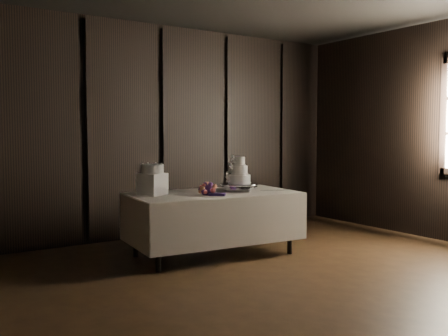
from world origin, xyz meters
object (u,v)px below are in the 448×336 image
(display_table, at_px, (214,221))
(cake_stand, at_px, (239,187))
(box_pedestal, at_px, (153,184))
(small_cake, at_px, (152,169))
(wedding_cake, at_px, (238,173))
(bouquet, at_px, (208,189))

(display_table, bearing_deg, cake_stand, 4.28)
(cake_stand, height_order, box_pedestal, box_pedestal)
(cake_stand, bearing_deg, small_cake, 169.54)
(box_pedestal, distance_m, small_cake, 0.18)
(box_pedestal, height_order, small_cake, small_cake)
(wedding_cake, bearing_deg, cake_stand, 50.21)
(cake_stand, xyz_separation_m, box_pedestal, (-1.08, 0.20, 0.08))
(bouquet, bearing_deg, cake_stand, 14.58)
(display_table, distance_m, small_cake, 0.98)
(display_table, bearing_deg, small_cake, 169.92)
(display_table, distance_m, cake_stand, 0.54)
(wedding_cake, distance_m, box_pedestal, 1.08)
(display_table, xyz_separation_m, cake_stand, (0.37, -0.01, 0.39))
(display_table, relative_size, wedding_cake, 6.31)
(wedding_cake, xyz_separation_m, box_pedestal, (-1.06, 0.21, -0.10))
(display_table, bearing_deg, box_pedestal, 169.92)
(cake_stand, bearing_deg, box_pedestal, 169.54)
(display_table, height_order, box_pedestal, box_pedestal)
(bouquet, bearing_deg, box_pedestal, 147.57)
(cake_stand, distance_m, box_pedestal, 1.10)
(display_table, xyz_separation_m, wedding_cake, (0.35, -0.02, 0.56))
(wedding_cake, relative_size, bouquet, 0.84)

